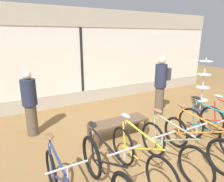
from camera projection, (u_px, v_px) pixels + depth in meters
ground_plane at (153, 156)px, 4.00m from camera, size 24.00×24.00×0.00m
shop_back_wall at (81, 57)px, 6.72m from camera, size 12.00×0.08×3.20m
bicycle_left at (106, 173)px, 2.90m from camera, size 0.46×1.78×1.04m
bicycle_center_left at (139, 158)px, 3.25m from camera, size 0.46×1.76×1.04m
bicycle_center at (171, 149)px, 3.54m from camera, size 0.46×1.69×1.03m
bicycle_center_right at (197, 141)px, 3.83m from camera, size 0.46×1.73×1.01m
bicycle_right at (211, 130)px, 4.21m from camera, size 0.46×1.77×1.04m
accessory_rack at (202, 89)px, 6.29m from camera, size 0.48×0.48×1.68m
display_bench at (119, 124)px, 4.61m from camera, size 1.40×0.44×0.44m
customer_near_rack at (30, 103)px, 4.65m from camera, size 0.43×0.43×1.57m
customer_by_window at (161, 84)px, 5.90m from camera, size 0.50×0.37×1.75m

